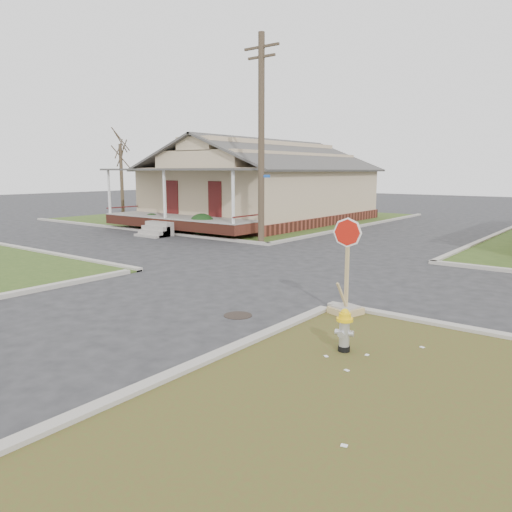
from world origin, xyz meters
The scene contains 11 objects.
ground centered at (0.00, 0.00, 0.00)m, with size 120.00×120.00×0.00m, color #262628.
verge_far_left centered at (-13.00, 18.00, 0.03)m, with size 19.00×19.00×0.05m, color #31491A.
curbs centered at (0.00, 5.00, 0.00)m, with size 80.00×40.00×0.12m, color #A7A197, non-canonical shape.
manhole centered at (2.20, -0.50, 0.01)m, with size 0.64×0.64×0.01m, color black.
corner_house centered at (-10.00, 16.68, 2.28)m, with size 10.10×15.50×5.30m.
utility_pole centered at (-4.20, 8.90, 4.66)m, with size 1.80×0.28×9.00m.
tree_far_left centered at (-18.00, 12.00, 2.50)m, with size 0.22×0.22×4.90m, color #413325.
fire_hydrant centered at (5.22, -1.18, 0.48)m, with size 0.29×0.29×0.79m.
stop_sign centered at (4.14, 0.97, 0.52)m, with size 0.62×0.60×2.18m.
hedge_left centered at (-12.10, 9.37, 0.52)m, with size 1.23×1.01×0.94m, color #133413.
hedge_right centered at (-8.14, 9.21, 0.59)m, with size 1.42×1.16×1.09m, color #133413.
Camera 1 is at (9.15, -8.89, 3.24)m, focal length 35.00 mm.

